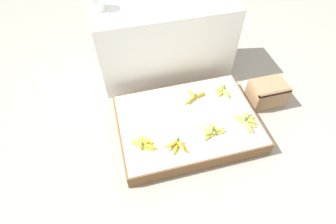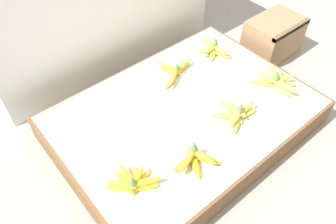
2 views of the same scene
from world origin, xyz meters
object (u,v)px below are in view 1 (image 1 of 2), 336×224
banana_bunch_middle_midright (194,96)px  foam_tray_white (176,6)px  glass_jar (96,0)px  banana_bunch_middle_right (222,90)px  banana_bunch_front_right (246,121)px  banana_bunch_front_midright (212,131)px  banana_bunch_front_left (143,144)px  wooden_crate (267,93)px  banana_bunch_front_midleft (177,145)px

banana_bunch_middle_midright → foam_tray_white: (-0.03, 0.53, 0.58)m
glass_jar → banana_bunch_middle_midright: bearing=-44.4°
banana_bunch_middle_midright → banana_bunch_middle_right: size_ratio=1.16×
banana_bunch_middle_right → banana_bunch_middle_midright: bearing=-179.7°
banana_bunch_front_right → banana_bunch_front_midright: bearing=-175.2°
banana_bunch_front_right → foam_tray_white: size_ratio=1.05×
banana_bunch_front_midright → glass_jar: 1.44m
banana_bunch_front_left → banana_bunch_middle_midright: size_ratio=0.82×
banana_bunch_front_right → banana_bunch_middle_midright: 0.50m
wooden_crate → banana_bunch_middle_right: banana_bunch_middle_right is taller
wooden_crate → banana_bunch_front_left: banana_bunch_front_left is taller
banana_bunch_front_midright → banana_bunch_middle_midright: 0.41m
banana_bunch_front_midright → foam_tray_white: foam_tray_white is taller
wooden_crate → banana_bunch_middle_midright: 0.70m
banana_bunch_front_midleft → banana_bunch_middle_right: banana_bunch_middle_right is taller
banana_bunch_front_midright → wooden_crate: bearing=24.7°
banana_bunch_front_midleft → banana_bunch_front_left: bearing=163.3°
banana_bunch_front_left → foam_tray_white: foam_tray_white is taller
glass_jar → foam_tray_white: (0.65, -0.13, -0.07)m
banana_bunch_front_right → foam_tray_white: foam_tray_white is taller
wooden_crate → banana_bunch_front_midleft: banana_bunch_front_midleft is taller
banana_bunch_front_midright → glass_jar: glass_jar is taller
banana_bunch_front_left → banana_bunch_middle_right: banana_bunch_middle_right is taller
wooden_crate → glass_jar: size_ratio=2.05×
banana_bunch_front_left → banana_bunch_front_midleft: (0.25, -0.08, 0.00)m
banana_bunch_front_midleft → foam_tray_white: foam_tray_white is taller
wooden_crate → banana_bunch_front_midright: size_ratio=1.54×
wooden_crate → glass_jar: bearing=151.0°
banana_bunch_front_midleft → banana_bunch_middle_right: bearing=39.3°
banana_bunch_front_midleft → banana_bunch_front_right: (0.62, 0.08, 0.00)m
foam_tray_white → banana_bunch_front_left: bearing=-119.0°
banana_bunch_front_left → wooden_crate: bearing=13.3°
banana_bunch_front_left → banana_bunch_front_midleft: banana_bunch_front_midleft is taller
wooden_crate → foam_tray_white: size_ratio=1.42×
glass_jar → banana_bunch_front_midright: bearing=-56.9°
banana_bunch_front_midright → banana_bunch_middle_midright: bearing=92.6°
banana_bunch_front_midleft → banana_bunch_middle_midright: banana_bunch_front_midleft is taller
glass_jar → banana_bunch_middle_right: bearing=-34.8°
banana_bunch_front_left → banana_bunch_front_midright: (0.56, -0.02, 0.00)m
banana_bunch_front_right → glass_jar: bearing=134.0°
banana_bunch_middle_midright → glass_jar: 1.16m
banana_bunch_front_right → banana_bunch_middle_right: size_ratio=1.13×
banana_bunch_middle_right → foam_tray_white: foam_tray_white is taller
glass_jar → banana_bunch_front_right: bearing=-46.0°
banana_bunch_front_midleft → banana_bunch_middle_right: size_ratio=0.90×
banana_bunch_front_left → banana_bunch_front_right: (0.87, 0.01, 0.00)m
banana_bunch_middle_midright → banana_bunch_middle_right: banana_bunch_middle_right is taller
wooden_crate → glass_jar: (-1.38, 0.76, 0.71)m
foam_tray_white → glass_jar: bearing=168.4°
wooden_crate → banana_bunch_front_right: banana_bunch_front_right is taller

